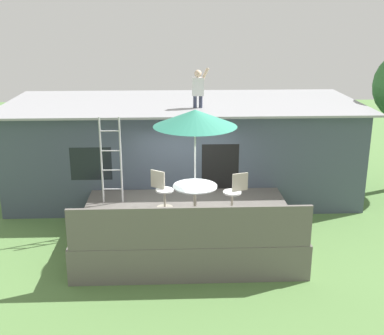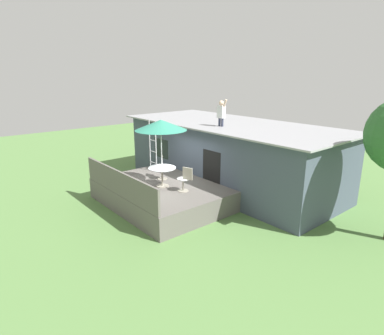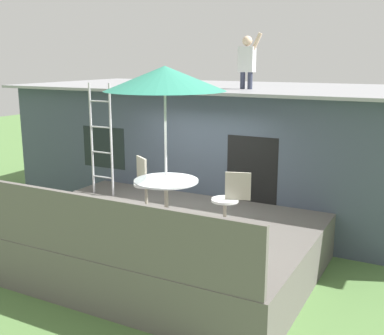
{
  "view_description": "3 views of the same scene",
  "coord_description": "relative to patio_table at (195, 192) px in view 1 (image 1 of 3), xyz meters",
  "views": [
    {
      "loc": [
        -0.35,
        -11.15,
        5.45
      ],
      "look_at": [
        0.17,
        1.1,
        1.57
      ],
      "focal_mm": 46.6,
      "sensor_mm": 36.0,
      "label": 1
    },
    {
      "loc": [
        9.96,
        -6.94,
        4.95
      ],
      "look_at": [
        0.43,
        1.03,
        1.37
      ],
      "focal_mm": 30.61,
      "sensor_mm": 36.0,
      "label": 2
    },
    {
      "loc": [
        4.02,
        -6.6,
        3.44
      ],
      "look_at": [
        -0.02,
        1.03,
        1.48
      ],
      "focal_mm": 44.7,
      "sensor_mm": 36.0,
      "label": 3
    }
  ],
  "objects": [
    {
      "name": "person_figure",
      "position": [
        0.22,
        2.85,
        2.07
      ],
      "size": [
        0.47,
        0.2,
        1.11
      ],
      "color": "#33384C",
      "rests_on": "house"
    },
    {
      "name": "patio_table",
      "position": [
        0.0,
        0.0,
        0.0
      ],
      "size": [
        1.04,
        1.04,
        0.74
      ],
      "color": "#A59E8C",
      "rests_on": "deck"
    },
    {
      "name": "house",
      "position": [
        -0.18,
        3.83,
        0.04
      ],
      "size": [
        10.5,
        4.5,
        2.84
      ],
      "color": "#424C5B",
      "rests_on": "ground"
    },
    {
      "name": "ground_plane",
      "position": [
        -0.18,
        0.23,
        -1.39
      ],
      "size": [
        40.0,
        40.0,
        0.0
      ],
      "primitive_type": "plane",
      "color": "#567F42"
    },
    {
      "name": "deck",
      "position": [
        -0.18,
        0.23,
        -0.99
      ],
      "size": [
        5.06,
        3.98,
        0.8
      ],
      "primitive_type": "cube",
      "color": "#605B56",
      "rests_on": "ground"
    },
    {
      "name": "patio_chair_left",
      "position": [
        -0.78,
        0.54,
        -0.13
      ],
      "size": [
        0.56,
        0.47,
        0.92
      ],
      "rotation": [
        0.0,
        0.0,
        -0.61
      ],
      "color": "#A59E8C",
      "rests_on": "deck"
    },
    {
      "name": "patio_umbrella",
      "position": [
        0.0,
        -0.0,
        1.76
      ],
      "size": [
        1.9,
        1.9,
        2.54
      ],
      "color": "silver",
      "rests_on": "deck"
    },
    {
      "name": "deck_railing",
      "position": [
        -0.18,
        -1.71,
        -0.14
      ],
      "size": [
        4.96,
        0.08,
        0.9
      ],
      "primitive_type": "cube",
      "color": "#605B56",
      "rests_on": "deck"
    },
    {
      "name": "patio_chair_right",
      "position": [
        0.98,
        0.3,
        -0.13
      ],
      "size": [
        0.61,
        0.44,
        0.92
      ],
      "rotation": [
        0.0,
        0.0,
        -2.84
      ],
      "color": "#A59E8C",
      "rests_on": "deck"
    },
    {
      "name": "step_ladder",
      "position": [
        -2.03,
        0.94,
        0.51
      ],
      "size": [
        0.52,
        0.04,
        2.2
      ],
      "color": "silver",
      "rests_on": "deck"
    }
  ]
}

